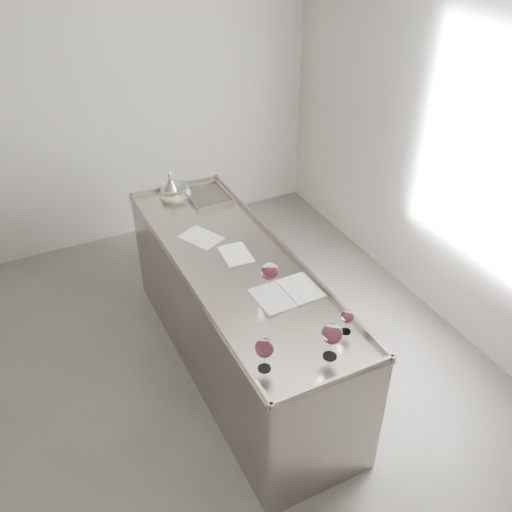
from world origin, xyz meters
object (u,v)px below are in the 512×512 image
wine_glass_small (347,317)px  notebook (287,293)px  wine_glass_middle (270,272)px  wine_funnel (171,188)px  wine_glass_right (332,335)px  wine_glass_left (265,349)px  ceramic_bowl (174,189)px  counter (238,316)px

wine_glass_small → notebook: bearing=106.3°
wine_glass_middle → wine_funnel: size_ratio=0.94×
wine_glass_middle → notebook: bearing=-35.8°
wine_glass_right → wine_funnel: wine_funnel is taller
wine_glass_left → wine_glass_right: (0.36, -0.08, 0.01)m
wine_glass_right → ceramic_bowl: wine_glass_right is taller
notebook → wine_funnel: 1.54m
wine_glass_left → wine_glass_small: 0.55m
counter → wine_glass_small: bearing=-73.3°
wine_glass_middle → wine_glass_right: wine_glass_right is taller
wine_glass_middle → ceramic_bowl: 1.47m
wine_funnel → ceramic_bowl: bearing=7.9°
wine_glass_left → ceramic_bowl: bearing=83.5°
wine_glass_middle → wine_glass_small: (0.22, -0.51, -0.05)m
counter → notebook: bearing=-72.9°
wine_glass_left → notebook: 0.66m
wine_glass_middle → wine_glass_small: size_ratio=1.44×
wine_glass_right → counter: bearing=94.6°
wine_glass_left → ceramic_bowl: size_ratio=0.91×
counter → ceramic_bowl: (-0.04, 1.08, 0.52)m
wine_glass_left → wine_glass_small: (0.54, 0.05, -0.04)m
wine_glass_small → wine_funnel: (-0.34, 1.97, -0.04)m
wine_glass_small → notebook: size_ratio=0.37×
wine_glass_left → notebook: size_ratio=0.49×
wine_glass_right → wine_funnel: bearing=94.1°
wine_glass_middle → ceramic_bowl: (-0.09, 1.46, -0.11)m
wine_glass_right → wine_glass_small: size_ratio=1.46×
wine_glass_right → wine_glass_small: (0.19, 0.13, -0.05)m
notebook → ceramic_bowl: size_ratio=1.86×
ceramic_bowl → counter: bearing=-87.7°
wine_glass_small → wine_glass_middle: bearing=113.1°
wine_glass_left → wine_funnel: wine_funnel is taller
wine_glass_small → notebook: (-0.13, 0.45, -0.10)m
wine_glass_left → wine_funnel: (0.21, 2.02, -0.07)m
notebook → ceramic_bowl: bearing=95.1°
wine_funnel → notebook: bearing=-82.2°
counter → wine_glass_middle: (0.05, -0.38, 0.62)m
notebook → ceramic_bowl: ceramic_bowl is taller
wine_glass_left → notebook: (0.41, 0.50, -0.14)m
wine_glass_right → notebook: (0.06, 0.57, -0.15)m
wine_glass_small → wine_funnel: wine_funnel is taller
counter → wine_funnel: (-0.07, 1.08, 0.54)m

